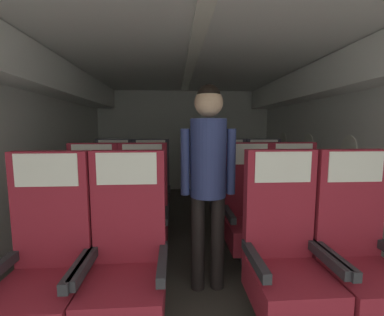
{
  "coord_description": "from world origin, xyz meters",
  "views": [
    {
      "loc": [
        -0.2,
        -0.11,
        1.3
      ],
      "look_at": [
        -0.0,
        2.76,
        0.97
      ],
      "focal_mm": 23.95,
      "sensor_mm": 36.0,
      "label": 1
    }
  ],
  "objects_px": {
    "seat_b_left_aisle": "(143,217)",
    "seat_c_right_window": "(229,192)",
    "seat_a_right_aisle": "(359,257)",
    "seat_c_right_aisle": "(265,191)",
    "seat_a_left_window": "(45,268)",
    "flight_attendant": "(208,166)",
    "seat_b_right_aisle": "(295,213)",
    "seat_b_right_window": "(250,214)",
    "seat_b_left_window": "(92,217)",
    "seat_a_right_window": "(285,258)",
    "seat_c_left_window": "(113,194)",
    "seat_a_left_aisle": "(127,264)",
    "seat_c_left_aisle": "(151,193)"
  },
  "relations": [
    {
      "from": "seat_b_left_aisle",
      "to": "seat_c_right_window",
      "type": "distance_m",
      "value": 1.34
    },
    {
      "from": "seat_a_right_aisle",
      "to": "seat_c_right_aisle",
      "type": "bearing_deg",
      "value": 90.02
    },
    {
      "from": "seat_a_left_window",
      "to": "seat_c_right_aisle",
      "type": "height_order",
      "value": "same"
    },
    {
      "from": "seat_b_left_aisle",
      "to": "flight_attendant",
      "type": "height_order",
      "value": "flight_attendant"
    },
    {
      "from": "seat_b_right_aisle",
      "to": "seat_a_right_aisle",
      "type": "bearing_deg",
      "value": -89.6
    },
    {
      "from": "seat_a_left_window",
      "to": "seat_c_right_window",
      "type": "height_order",
      "value": "same"
    },
    {
      "from": "seat_a_left_window",
      "to": "seat_b_right_window",
      "type": "xyz_separation_m",
      "value": [
        1.48,
        0.85,
        0.0
      ]
    },
    {
      "from": "seat_b_right_aisle",
      "to": "seat_b_right_window",
      "type": "relative_size",
      "value": 1.0
    },
    {
      "from": "seat_b_right_window",
      "to": "seat_b_left_window",
      "type": "bearing_deg",
      "value": 179.15
    },
    {
      "from": "seat_c_right_aisle",
      "to": "flight_attendant",
      "type": "xyz_separation_m",
      "value": [
        -0.92,
        -1.25,
        0.53
      ]
    },
    {
      "from": "seat_a_right_window",
      "to": "seat_c_right_window",
      "type": "relative_size",
      "value": 1.0
    },
    {
      "from": "seat_b_right_window",
      "to": "seat_c_left_window",
      "type": "xyz_separation_m",
      "value": [
        -1.49,
        0.88,
        0.0
      ]
    },
    {
      "from": "seat_b_right_aisle",
      "to": "seat_c_left_window",
      "type": "bearing_deg",
      "value": 155.89
    },
    {
      "from": "seat_b_right_window",
      "to": "flight_attendant",
      "type": "distance_m",
      "value": 0.79
    },
    {
      "from": "seat_a_right_window",
      "to": "seat_c_right_aisle",
      "type": "xyz_separation_m",
      "value": [
        0.48,
        1.71,
        0.0
      ]
    },
    {
      "from": "seat_b_left_window",
      "to": "flight_attendant",
      "type": "xyz_separation_m",
      "value": [
        1.04,
        -0.4,
        0.53
      ]
    },
    {
      "from": "seat_c_right_window",
      "to": "flight_attendant",
      "type": "height_order",
      "value": "flight_attendant"
    },
    {
      "from": "seat_a_right_window",
      "to": "seat_c_right_window",
      "type": "distance_m",
      "value": 1.72
    },
    {
      "from": "seat_a_right_aisle",
      "to": "seat_c_right_aisle",
      "type": "relative_size",
      "value": 1.0
    },
    {
      "from": "seat_a_left_aisle",
      "to": "seat_b_right_aisle",
      "type": "relative_size",
      "value": 1.0
    },
    {
      "from": "seat_c_right_window",
      "to": "seat_a_right_window",
      "type": "bearing_deg",
      "value": -90.2
    },
    {
      "from": "seat_a_right_aisle",
      "to": "seat_c_left_aisle",
      "type": "relative_size",
      "value": 1.0
    },
    {
      "from": "seat_c_right_window",
      "to": "seat_c_left_aisle",
      "type": "bearing_deg",
      "value": -179.26
    },
    {
      "from": "seat_a_right_aisle",
      "to": "seat_c_left_window",
      "type": "xyz_separation_m",
      "value": [
        -1.96,
        1.73,
        0.0
      ]
    },
    {
      "from": "seat_a_right_aisle",
      "to": "flight_attendant",
      "type": "xyz_separation_m",
      "value": [
        -0.92,
        0.47,
        0.53
      ]
    },
    {
      "from": "seat_c_right_window",
      "to": "seat_a_left_window",
      "type": "bearing_deg",
      "value": -130.34
    },
    {
      "from": "seat_c_left_window",
      "to": "seat_c_left_aisle",
      "type": "distance_m",
      "value": 0.47
    },
    {
      "from": "seat_b_left_aisle",
      "to": "seat_c_left_window",
      "type": "bearing_deg",
      "value": 118.48
    },
    {
      "from": "seat_a_left_window",
      "to": "seat_c_left_aisle",
      "type": "height_order",
      "value": "same"
    },
    {
      "from": "seat_c_left_aisle",
      "to": "seat_c_left_window",
      "type": "bearing_deg",
      "value": 178.48
    },
    {
      "from": "seat_a_right_aisle",
      "to": "seat_b_left_window",
      "type": "relative_size",
      "value": 1.0
    },
    {
      "from": "seat_b_right_window",
      "to": "seat_c_left_window",
      "type": "relative_size",
      "value": 1.0
    },
    {
      "from": "seat_a_left_window",
      "to": "flight_attendant",
      "type": "xyz_separation_m",
      "value": [
        1.03,
        0.48,
        0.53
      ]
    },
    {
      "from": "seat_a_right_window",
      "to": "seat_c_left_aisle",
      "type": "distance_m",
      "value": 1.98
    },
    {
      "from": "seat_a_left_aisle",
      "to": "seat_b_left_aisle",
      "type": "height_order",
      "value": "same"
    },
    {
      "from": "seat_b_left_window",
      "to": "seat_c_right_aisle",
      "type": "bearing_deg",
      "value": 23.63
    },
    {
      "from": "seat_a_right_window",
      "to": "seat_a_left_window",
      "type": "bearing_deg",
      "value": -179.2
    },
    {
      "from": "seat_a_right_window",
      "to": "seat_c_right_aisle",
      "type": "distance_m",
      "value": 1.78
    },
    {
      "from": "seat_c_right_aisle",
      "to": "seat_a_left_aisle",
      "type": "bearing_deg",
      "value": -130.81
    },
    {
      "from": "seat_a_right_aisle",
      "to": "seat_b_right_aisle",
      "type": "xyz_separation_m",
      "value": [
        -0.01,
        0.86,
        0.0
      ]
    },
    {
      "from": "seat_c_left_aisle",
      "to": "seat_b_left_window",
      "type": "bearing_deg",
      "value": -118.99
    },
    {
      "from": "seat_c_left_aisle",
      "to": "seat_b_left_aisle",
      "type": "bearing_deg",
      "value": -90.01
    },
    {
      "from": "seat_a_right_aisle",
      "to": "seat_b_left_aisle",
      "type": "bearing_deg",
      "value": 149.87
    },
    {
      "from": "seat_b_right_window",
      "to": "seat_c_left_window",
      "type": "distance_m",
      "value": 1.73
    },
    {
      "from": "seat_c_right_aisle",
      "to": "flight_attendant",
      "type": "distance_m",
      "value": 1.64
    },
    {
      "from": "seat_b_right_aisle",
      "to": "seat_c_left_window",
      "type": "distance_m",
      "value": 2.14
    },
    {
      "from": "seat_b_right_window",
      "to": "seat_c_left_window",
      "type": "height_order",
      "value": "same"
    },
    {
      "from": "seat_a_left_window",
      "to": "flight_attendant",
      "type": "distance_m",
      "value": 1.25
    },
    {
      "from": "seat_b_left_aisle",
      "to": "seat_c_right_window",
      "type": "height_order",
      "value": "same"
    },
    {
      "from": "seat_a_right_window",
      "to": "seat_b_left_window",
      "type": "xyz_separation_m",
      "value": [
        -1.47,
        0.86,
        0.0
      ]
    }
  ]
}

